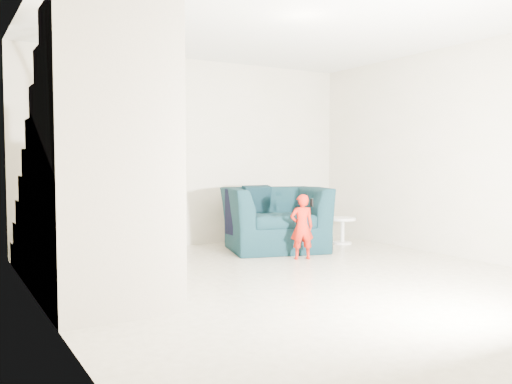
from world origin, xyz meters
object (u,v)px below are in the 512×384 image
toddler (302,227)px  side_table (342,226)px  staircase (91,192)px  armchair (275,219)px

toddler → side_table: (1.25, 0.73, -0.15)m
toddler → staircase: bearing=29.2°
armchair → toddler: (-0.10, -0.79, -0.02)m
armchair → staircase: bearing=-140.6°
side_table → staircase: 4.17m
side_table → staircase: staircase is taller
staircase → toddler: bearing=9.2°
armchair → staircase: size_ratio=0.37×
armchair → toddler: bearing=-81.6°
side_table → armchair: bearing=177.0°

